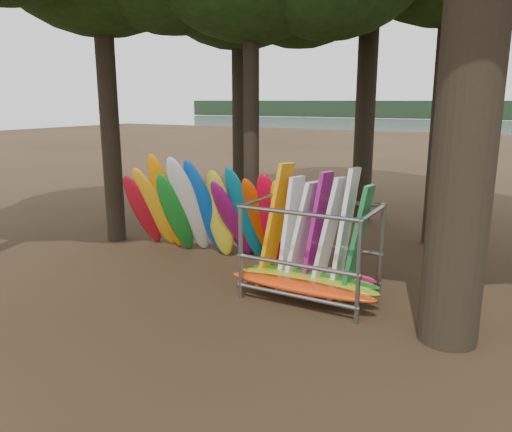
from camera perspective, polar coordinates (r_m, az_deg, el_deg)
The scene contains 5 objects.
ground at distance 11.02m, azimuth -2.42°, elevation -8.85°, with size 120.00×120.00×0.00m, color #47331E.
lake at distance 69.02m, azimuth 25.01°, elevation 8.48°, with size 160.00×160.00×0.00m, color gray.
far_shore at distance 118.83m, azimuth 27.16°, elevation 10.68°, with size 160.00×4.00×4.00m, color black.
kayak_row at distance 13.04m, azimuth -5.40°, elevation 0.33°, with size 5.28×2.09×2.94m.
storage_rack at distance 10.56m, azimuth 6.31°, elevation -4.36°, with size 3.21×1.54×2.86m.
Camera 1 is at (5.39, -8.69, 4.12)m, focal length 35.00 mm.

